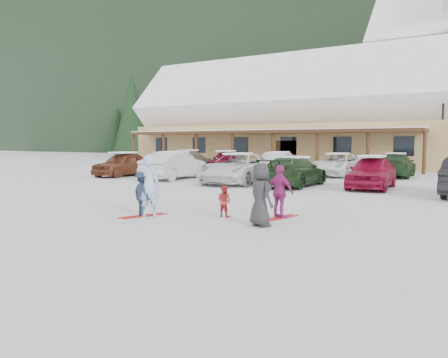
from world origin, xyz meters
The scene contains 23 objects.
ground centered at (0.00, 0.00, 0.00)m, with size 160.00×160.00×0.00m, color silver.
forested_hillside centered at (0.00, 85.00, 19.00)m, with size 300.00×70.00×38.00m, color black.
day_lodge centered at (-9.00, 27.96, 3.94)m, with size 29.12×12.50×10.38m.
lamp_post centered at (4.34, 23.96, 3.48)m, with size 0.50×0.25×6.15m.
conifer_0 centered at (-26.00, 30.00, 5.69)m, with size 4.40×4.40×10.20m.
conifer_2 centered at (-30.00, 42.00, 6.83)m, with size 5.28×5.28×12.24m.
adult_skier centered at (-1.05, -0.86, 0.88)m, with size 0.64×0.42×1.77m, color #9CB9D6.
toddler_red centered at (0.76, 0.25, 0.45)m, with size 0.44×0.34×0.90m, color red.
child_navy centered at (-1.26, -0.87, 0.66)m, with size 0.85×0.49×1.31m, color #1C2844.
skis_child_navy centered at (-1.26, -0.87, 0.01)m, with size 0.20×1.40×0.03m, color #A91819.
child_magenta centered at (2.21, 0.83, 0.74)m, with size 0.87×0.36×1.49m, color #9E2372.
skis_child_magenta centered at (2.21, 0.83, 0.01)m, with size 0.20×1.40×0.03m, color #A91819.
bystander_dark centered at (2.25, -0.46, 0.80)m, with size 0.78×0.51×1.59m, color #2A292C.
parked_car_0 centered at (-12.18, 9.64, 0.73)m, with size 1.73×4.31×1.47m, color brown.
parked_car_1 centered at (-8.03, 9.41, 0.78)m, with size 1.65×4.74×1.56m, color silver.
parked_car_2 centered at (-3.85, 9.28, 0.76)m, with size 2.53×5.48×1.52m, color white.
parked_car_3 centered at (-0.76, 9.24, 0.70)m, with size 1.95×4.80×1.39m, color #1D371B.
parked_car_4 centered at (2.63, 10.14, 0.74)m, with size 1.75×4.34×1.48m, color #A11137.
parked_car_7 centered at (-12.55, 17.00, 0.74)m, with size 2.09×5.13×1.49m, color gray.
parked_car_8 centered at (-9.55, 17.68, 0.73)m, with size 1.71×4.26×1.45m, color maroon.
parked_car_9 centered at (-5.01, 17.17, 0.71)m, with size 1.51×4.32×1.42m, color silver.
parked_car_10 centered at (-0.78, 16.42, 0.70)m, with size 2.32×5.04×1.40m, color white.
parked_car_11 centered at (2.40, 17.51, 0.71)m, with size 1.99×4.90×1.42m, color #213E20.
Camera 1 is at (7.05, -10.22, 2.12)m, focal length 35.00 mm.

